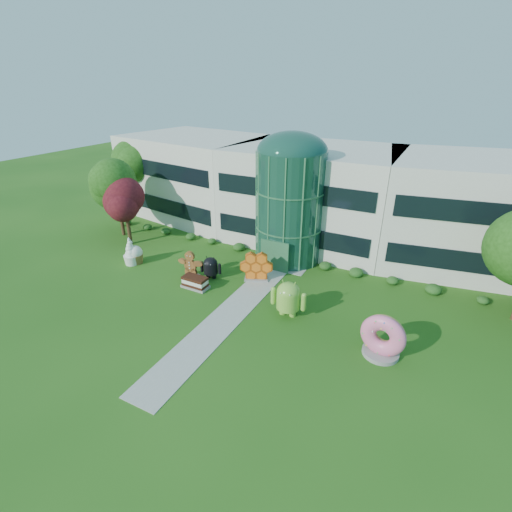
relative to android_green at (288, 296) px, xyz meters
The scene contains 14 objects.
ground 5.14m from the android_green, 139.10° to the right, with size 140.00×140.00×0.00m, color #215114.
building 15.56m from the android_green, 104.09° to the left, with size 46.00×15.00×9.30m, color beige, non-canonical shape.
atrium 10.12m from the android_green, 112.90° to the left, with size 6.00×6.00×9.80m, color #194738.
walkway 4.19m from the android_green, 161.88° to the right, with size 2.40×20.00×0.04m, color #9E9E93.
tree_red 19.74m from the android_green, 167.42° to the left, with size 4.00×4.00×6.00m, color #3F0C14, non-canonical shape.
trees_backdrop 10.80m from the android_green, 110.77° to the left, with size 52.00×8.00×8.40m, color #1D4511, non-canonical shape.
android_green is the anchor object (origin of this frame).
android_black 8.19m from the android_green, 165.35° to the left, with size 1.93×1.29×2.19m, color black, non-canonical shape.
donut 6.82m from the android_green, 10.63° to the right, with size 2.76×1.32×2.87m, color #E3568F, non-canonical shape.
gingerbread 9.69m from the android_green, behind, with size 2.55×0.98×2.36m, color maroon, non-canonical shape.
ice_cream_sandwich 8.19m from the android_green, behind, with size 2.21×1.10×0.98m, color black, non-canonical shape.
honeycomb 5.62m from the android_green, 140.90° to the left, with size 2.89×1.03×2.27m, color orange, non-canonical shape.
froyo 15.80m from the android_green, behind, with size 1.52×1.52×2.60m, color white, non-canonical shape.
cupcake 15.62m from the android_green, behind, with size 1.42×1.42×1.70m, color white, non-canonical shape.
Camera 1 is at (11.89, -17.45, 15.27)m, focal length 26.00 mm.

